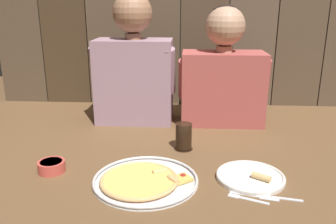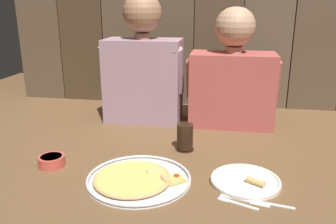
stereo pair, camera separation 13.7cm
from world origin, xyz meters
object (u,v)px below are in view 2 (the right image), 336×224
(pizza_tray, at_px, (137,178))
(dinner_plate, at_px, (245,181))
(diner_left, at_px, (143,63))
(drinking_glass, at_px, (185,137))
(diner_right, at_px, (233,73))
(dipping_bowl, at_px, (52,160))

(pizza_tray, distance_m, dinner_plate, 0.37)
(dinner_plate, relative_size, diner_left, 0.37)
(pizza_tray, bearing_deg, drinking_glass, 66.13)
(dinner_plate, distance_m, diner_right, 0.67)
(diner_left, bearing_deg, diner_right, 0.03)
(dinner_plate, distance_m, drinking_glass, 0.35)
(pizza_tray, bearing_deg, diner_right, 64.22)
(pizza_tray, distance_m, dipping_bowl, 0.35)
(drinking_glass, relative_size, dipping_bowl, 1.14)
(dinner_plate, xyz_separation_m, diner_left, (-0.50, 0.62, 0.29))
(dipping_bowl, height_order, diner_left, diner_left)
(drinking_glass, xyz_separation_m, dipping_bowl, (-0.48, -0.24, -0.03))
(pizza_tray, height_order, drinking_glass, drinking_glass)
(dinner_plate, bearing_deg, drinking_glass, 133.52)
(dinner_plate, relative_size, diner_right, 0.41)
(pizza_tray, distance_m, diner_right, 0.78)
(diner_right, bearing_deg, dipping_bowl, -138.01)
(dinner_plate, distance_m, diner_left, 0.85)
(drinking_glass, height_order, dipping_bowl, drinking_glass)
(drinking_glass, bearing_deg, dipping_bowl, -153.84)
(diner_right, bearing_deg, drinking_glass, -117.30)
(drinking_glass, relative_size, diner_left, 0.17)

